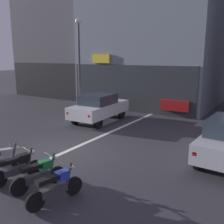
# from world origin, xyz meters

# --- Properties ---
(ground_plane) EXTENTS (120.00, 120.00, 0.00)m
(ground_plane) POSITION_xyz_m (0.00, 0.00, 0.00)
(ground_plane) COLOR #333338
(lane_centre_line) EXTENTS (0.20, 18.00, 0.01)m
(lane_centre_line) POSITION_xyz_m (0.00, 6.00, 0.00)
(lane_centre_line) COLOR silver
(lane_centre_line) RESTS_ON ground
(building_corner_left) EXTENTS (9.44, 7.24, 17.87)m
(building_corner_left) POSITION_xyz_m (-10.97, 13.11, 8.92)
(building_corner_left) COLOR #56565B
(building_corner_left) RESTS_ON ground
(building_mid_block) EXTENTS (9.77, 9.48, 13.16)m
(building_mid_block) POSITION_xyz_m (-1.78, 13.11, 6.57)
(building_mid_block) COLOR gray
(building_mid_block) RESTS_ON ground
(car_white_crossing_near) EXTENTS (1.93, 4.17, 1.64)m
(car_white_crossing_near) POSITION_xyz_m (-1.75, 4.82, 0.89)
(car_white_crossing_near) COLOR black
(car_white_crossing_near) RESTS_ON ground
(car_red_down_street) EXTENTS (2.13, 4.25, 1.64)m
(car_red_down_street) POSITION_xyz_m (1.43, 10.22, 0.89)
(car_red_down_street) COLOR black
(car_red_down_street) RESTS_ON ground
(street_lamp) EXTENTS (0.36, 0.36, 6.05)m
(street_lamp) POSITION_xyz_m (-3.77, 5.53, 3.74)
(street_lamp) COLOR #47474C
(street_lamp) RESTS_ON ground
(motorcycle_silver_row_leftmost) EXTENTS (0.90, 1.48, 0.98)m
(motorcycle_silver_row_leftmost) POSITION_xyz_m (-0.39, -2.53, 0.46)
(motorcycle_silver_row_leftmost) COLOR black
(motorcycle_silver_row_leftmost) RESTS_ON ground
(motorcycle_black_row_left_mid) EXTENTS (0.57, 1.64, 0.98)m
(motorcycle_black_row_left_mid) POSITION_xyz_m (0.51, -2.59, 0.46)
(motorcycle_black_row_left_mid) COLOR black
(motorcycle_black_row_left_mid) RESTS_ON ground
(motorcycle_green_row_centre) EXTENTS (0.64, 1.62, 0.98)m
(motorcycle_green_row_centre) POSITION_xyz_m (1.42, -2.54, 0.46)
(motorcycle_green_row_centre) COLOR black
(motorcycle_green_row_centre) RESTS_ON ground
(motorcycle_blue_row_right_mid) EXTENTS (0.57, 1.64, 0.98)m
(motorcycle_blue_row_right_mid) POSITION_xyz_m (2.33, -2.80, 0.46)
(motorcycle_blue_row_right_mid) COLOR black
(motorcycle_blue_row_right_mid) RESTS_ON ground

